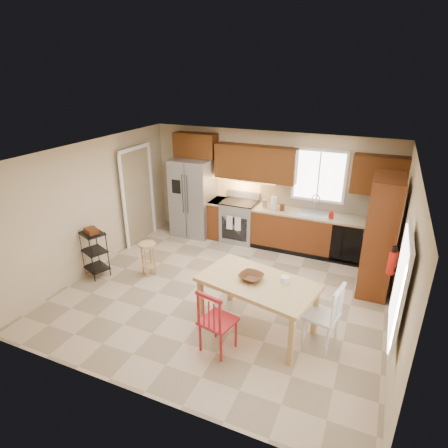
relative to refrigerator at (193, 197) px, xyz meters
name	(u,v)px	position (x,y,z in m)	size (l,w,h in m)	color
floor	(223,292)	(1.70, -2.12, -0.91)	(5.50, 5.50, 0.00)	tan
ceiling	(223,154)	(1.70, -2.12, 1.59)	(5.50, 5.00, 0.02)	silver
wall_back	(268,188)	(1.70, 0.38, 0.34)	(5.50, 0.02, 2.50)	#CCB793
wall_front	(133,311)	(1.70, -4.62, 0.34)	(5.50, 0.02, 2.50)	#CCB793
wall_left	(93,206)	(-1.05, -2.12, 0.34)	(0.02, 5.00, 2.50)	#CCB793
wall_right	(403,260)	(4.45, -2.12, 0.34)	(0.02, 5.00, 2.50)	#CCB793
refrigerator	(193,197)	(0.00, 0.00, 0.00)	(0.92, 0.75, 1.82)	gray
range_stove	(239,221)	(1.15, 0.06, -0.45)	(0.76, 0.63, 0.92)	gray
base_cabinet_narrow	(218,218)	(0.60, 0.08, -0.46)	(0.30, 0.60, 0.90)	#5A2810
base_cabinet_run	(320,235)	(2.99, 0.08, -0.46)	(2.92, 0.60, 0.90)	#5A2810
dishwasher	(346,245)	(3.55, -0.22, -0.46)	(0.60, 0.02, 0.78)	black
backsplash	(326,198)	(2.99, 0.36, 0.27)	(2.92, 0.03, 0.55)	beige
upper_over_fridge	(196,145)	(0.00, 0.20, 1.19)	(1.00, 0.35, 0.55)	#53270D
upper_left_block	(256,163)	(1.45, 0.20, 0.92)	(1.80, 0.35, 0.75)	#53270D
upper_right_block	(379,175)	(3.95, 0.20, 0.92)	(1.00, 0.35, 0.75)	#53270D
window_back	(319,176)	(2.80, 0.35, 0.74)	(1.12, 0.04, 1.12)	white
sink	(313,216)	(2.80, 0.08, -0.05)	(0.62, 0.46, 0.16)	gray
undercab_glow	(242,179)	(1.15, 0.17, 0.52)	(1.60, 0.30, 0.01)	#FFBF66
soap_bottle	(331,214)	(3.18, -0.02, 0.09)	(0.09, 0.09, 0.19)	#AF110C
paper_towel	(274,203)	(1.95, 0.03, 0.13)	(0.12, 0.12, 0.28)	silver
canister_steel	(265,204)	(1.75, 0.03, 0.08)	(0.11, 0.11, 0.18)	gray
canister_wood	(282,208)	(2.15, 0.00, 0.06)	(0.10, 0.10, 0.14)	#532D16
pantry	(380,236)	(4.13, -0.93, 0.14)	(0.50, 0.95, 2.10)	#5A2810
fire_extinguisher	(392,263)	(4.33, -1.98, 0.19)	(0.12, 0.12, 0.36)	#AF110C
window_right	(400,287)	(4.38, -3.27, 0.54)	(0.04, 1.02, 1.32)	white
doorway	(138,197)	(-0.97, -0.82, 0.14)	(0.04, 0.95, 2.10)	#8C7A59
dining_table	(257,305)	(2.57, -2.84, -0.50)	(1.70, 0.96, 0.83)	tan
chair_red	(218,320)	(2.22, -3.49, -0.41)	(0.47, 0.47, 1.00)	maroon
chair_white	(322,314)	(3.52, -2.79, -0.41)	(0.47, 0.47, 1.00)	silver
table_bowl	(251,280)	(2.46, -2.84, -0.07)	(0.34, 0.34, 0.08)	#532D16
table_jar	(285,281)	(2.94, -2.73, -0.04)	(0.14, 0.14, 0.16)	silver
bar_stool	(148,259)	(0.13, -2.12, -0.58)	(0.33, 0.33, 0.67)	tan
utility_cart	(95,253)	(-0.80, -2.53, -0.45)	(0.46, 0.36, 0.93)	black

